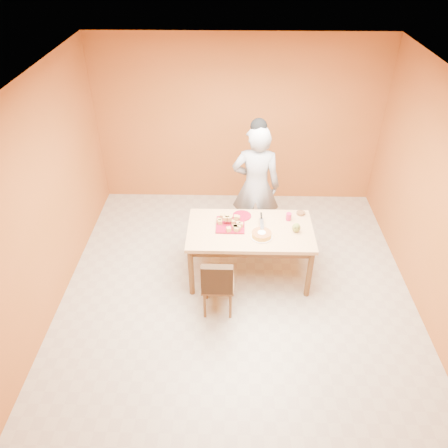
{
  "coord_description": "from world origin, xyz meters",
  "views": [
    {
      "loc": [
        -0.08,
        -4.01,
        4.04
      ],
      "look_at": [
        -0.18,
        0.3,
        0.96
      ],
      "focal_mm": 35.0,
      "sensor_mm": 36.0,
      "label": 1
    }
  ],
  "objects_px": {
    "person": "(256,187)",
    "egg_ornament": "(296,228)",
    "checker_tin": "(301,213)",
    "pastry_platter": "(230,225)",
    "red_dinner_plate": "(242,216)",
    "magenta_glass": "(289,217)",
    "dining_table": "(250,235)",
    "dining_chair": "(218,283)",
    "sponge_cake": "(262,234)"
  },
  "relations": [
    {
      "from": "pastry_platter",
      "to": "egg_ornament",
      "type": "bearing_deg",
      "value": -8.01
    },
    {
      "from": "red_dinner_plate",
      "to": "egg_ornament",
      "type": "bearing_deg",
      "value": -26.22
    },
    {
      "from": "dining_table",
      "to": "checker_tin",
      "type": "bearing_deg",
      "value": 27.24
    },
    {
      "from": "person",
      "to": "sponge_cake",
      "type": "relative_size",
      "value": 7.46
    },
    {
      "from": "pastry_platter",
      "to": "checker_tin",
      "type": "bearing_deg",
      "value": 16.83
    },
    {
      "from": "person",
      "to": "sponge_cake",
      "type": "distance_m",
      "value": 0.96
    },
    {
      "from": "dining_chair",
      "to": "checker_tin",
      "type": "bearing_deg",
      "value": 43.89
    },
    {
      "from": "checker_tin",
      "to": "red_dinner_plate",
      "type": "bearing_deg",
      "value": -175.2
    },
    {
      "from": "magenta_glass",
      "to": "checker_tin",
      "type": "distance_m",
      "value": 0.23
    },
    {
      "from": "pastry_platter",
      "to": "red_dinner_plate",
      "type": "xyz_separation_m",
      "value": [
        0.15,
        0.22,
        -0.0
      ]
    },
    {
      "from": "egg_ornament",
      "to": "magenta_glass",
      "type": "relative_size",
      "value": 1.3
    },
    {
      "from": "egg_ornament",
      "to": "magenta_glass",
      "type": "xyz_separation_m",
      "value": [
        -0.07,
        0.26,
        -0.02
      ]
    },
    {
      "from": "egg_ornament",
      "to": "checker_tin",
      "type": "height_order",
      "value": "egg_ornament"
    },
    {
      "from": "dining_table",
      "to": "checker_tin",
      "type": "distance_m",
      "value": 0.77
    },
    {
      "from": "pastry_platter",
      "to": "checker_tin",
      "type": "distance_m",
      "value": 0.98
    },
    {
      "from": "person",
      "to": "egg_ornament",
      "type": "distance_m",
      "value": 0.97
    },
    {
      "from": "dining_chair",
      "to": "magenta_glass",
      "type": "distance_m",
      "value": 1.31
    },
    {
      "from": "dining_table",
      "to": "checker_tin",
      "type": "relative_size",
      "value": 14.3
    },
    {
      "from": "pastry_platter",
      "to": "sponge_cake",
      "type": "xyz_separation_m",
      "value": [
        0.39,
        -0.23,
        0.03
      ]
    },
    {
      "from": "red_dinner_plate",
      "to": "checker_tin",
      "type": "xyz_separation_m",
      "value": [
        0.79,
        0.07,
        0.01
      ]
    },
    {
      "from": "egg_ornament",
      "to": "checker_tin",
      "type": "bearing_deg",
      "value": 77.66
    },
    {
      "from": "red_dinner_plate",
      "to": "magenta_glass",
      "type": "height_order",
      "value": "magenta_glass"
    },
    {
      "from": "egg_ornament",
      "to": "checker_tin",
      "type": "relative_size",
      "value": 1.18
    },
    {
      "from": "pastry_platter",
      "to": "sponge_cake",
      "type": "relative_size",
      "value": 1.48
    },
    {
      "from": "dining_chair",
      "to": "magenta_glass",
      "type": "height_order",
      "value": "magenta_glass"
    },
    {
      "from": "dining_table",
      "to": "egg_ornament",
      "type": "bearing_deg",
      "value": -4.96
    },
    {
      "from": "pastry_platter",
      "to": "red_dinner_plate",
      "type": "distance_m",
      "value": 0.26
    },
    {
      "from": "dining_chair",
      "to": "dining_table",
      "type": "bearing_deg",
      "value": 59.82
    },
    {
      "from": "red_dinner_plate",
      "to": "magenta_glass",
      "type": "relative_size",
      "value": 2.45
    },
    {
      "from": "pastry_platter",
      "to": "person",
      "type": "bearing_deg",
      "value": 64.26
    },
    {
      "from": "person",
      "to": "red_dinner_plate",
      "type": "bearing_deg",
      "value": 72.37
    },
    {
      "from": "magenta_glass",
      "to": "checker_tin",
      "type": "xyz_separation_m",
      "value": [
        0.18,
        0.14,
        -0.03
      ]
    },
    {
      "from": "red_dinner_plate",
      "to": "egg_ornament",
      "type": "distance_m",
      "value": 0.76
    },
    {
      "from": "red_dinner_plate",
      "to": "egg_ornament",
      "type": "xyz_separation_m",
      "value": [
        0.68,
        -0.33,
        0.06
      ]
    },
    {
      "from": "egg_ornament",
      "to": "pastry_platter",
      "type": "bearing_deg",
      "value": 174.82
    },
    {
      "from": "sponge_cake",
      "to": "checker_tin",
      "type": "height_order",
      "value": "sponge_cake"
    },
    {
      "from": "dining_table",
      "to": "pastry_platter",
      "type": "bearing_deg",
      "value": 165.35
    },
    {
      "from": "red_dinner_plate",
      "to": "egg_ornament",
      "type": "height_order",
      "value": "egg_ornament"
    },
    {
      "from": "dining_table",
      "to": "person",
      "type": "relative_size",
      "value": 0.87
    },
    {
      "from": "person",
      "to": "sponge_cake",
      "type": "height_order",
      "value": "person"
    },
    {
      "from": "pastry_platter",
      "to": "egg_ornament",
      "type": "relative_size",
      "value": 2.76
    },
    {
      "from": "person",
      "to": "egg_ornament",
      "type": "height_order",
      "value": "person"
    },
    {
      "from": "checker_tin",
      "to": "person",
      "type": "bearing_deg",
      "value": 143.29
    },
    {
      "from": "dining_table",
      "to": "dining_chair",
      "type": "bearing_deg",
      "value": -120.82
    },
    {
      "from": "dining_table",
      "to": "magenta_glass",
      "type": "height_order",
      "value": "magenta_glass"
    },
    {
      "from": "dining_table",
      "to": "egg_ornament",
      "type": "distance_m",
      "value": 0.6
    },
    {
      "from": "pastry_platter",
      "to": "egg_ornament",
      "type": "height_order",
      "value": "egg_ornament"
    },
    {
      "from": "pastry_platter",
      "to": "egg_ornament",
      "type": "xyz_separation_m",
      "value": [
        0.83,
        -0.12,
        0.06
      ]
    },
    {
      "from": "magenta_glass",
      "to": "checker_tin",
      "type": "relative_size",
      "value": 0.91
    },
    {
      "from": "dining_chair",
      "to": "red_dinner_plate",
      "type": "distance_m",
      "value": 1.04
    }
  ]
}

